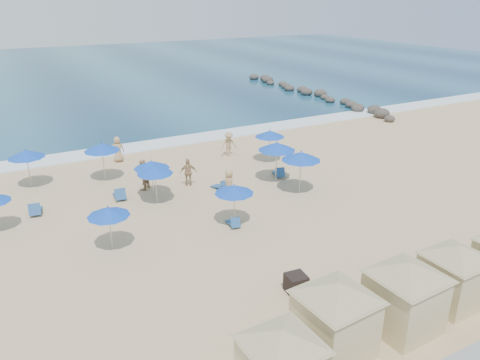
# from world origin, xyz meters

# --- Properties ---
(ground) EXTENTS (160.00, 160.00, 0.00)m
(ground) POSITION_xyz_m (0.00, 0.00, 0.00)
(ground) COLOR tan
(ground) RESTS_ON ground
(ocean) EXTENTS (160.00, 80.00, 0.06)m
(ocean) POSITION_xyz_m (0.00, 55.00, 0.03)
(ocean) COLOR navy
(ocean) RESTS_ON ground
(surf_line) EXTENTS (160.00, 2.50, 0.08)m
(surf_line) POSITION_xyz_m (0.00, 15.50, 0.04)
(surf_line) COLOR white
(surf_line) RESTS_ON ground
(rock_jetty) EXTENTS (2.56, 26.66, 0.96)m
(rock_jetty) POSITION_xyz_m (24.01, 24.90, 0.36)
(rock_jetty) COLOR #302B28
(rock_jetty) RESTS_ON ground
(trash_bin) EXTENTS (0.85, 0.85, 0.77)m
(trash_bin) POSITION_xyz_m (0.50, -5.84, 0.39)
(trash_bin) COLOR black
(trash_bin) RESTS_ON ground
(cabana_0) EXTENTS (4.32, 4.32, 2.71)m
(cabana_0) POSITION_xyz_m (-2.93, -9.96, 1.55)
(cabana_0) COLOR beige
(cabana_0) RESTS_ON ground
(cabana_1) EXTENTS (4.65, 4.65, 2.93)m
(cabana_1) POSITION_xyz_m (-0.33, -9.14, 1.68)
(cabana_1) COLOR beige
(cabana_1) RESTS_ON ground
(cabana_2) EXTENTS (4.69, 4.69, 2.94)m
(cabana_2) POSITION_xyz_m (2.56, -9.36, 1.69)
(cabana_2) COLOR beige
(cabana_2) RESTS_ON ground
(cabana_3) EXTENTS (4.36, 4.36, 2.74)m
(cabana_3) POSITION_xyz_m (5.31, -9.20, 1.57)
(cabana_3) COLOR beige
(cabana_3) RESTS_ON ground
(umbrella_2) EXTENTS (2.18, 2.18, 2.48)m
(umbrella_2) POSITION_xyz_m (-7.56, 10.91, 2.15)
(umbrella_2) COLOR #A5A8AD
(umbrella_2) RESTS_ON ground
(umbrella_3) EXTENTS (1.95, 1.95, 2.22)m
(umbrella_3) POSITION_xyz_m (-5.08, 1.01, 1.92)
(umbrella_3) COLOR #A5A8AD
(umbrella_3) RESTS_ON ground
(umbrella_4) EXTENTS (2.23, 2.23, 2.54)m
(umbrella_4) POSITION_xyz_m (-3.29, 9.89, 2.20)
(umbrella_4) COLOR #A5A8AD
(umbrella_4) RESTS_ON ground
(umbrella_5) EXTENTS (2.02, 2.02, 2.30)m
(umbrella_5) POSITION_xyz_m (-1.54, 4.96, 1.99)
(umbrella_5) COLOR #A5A8AD
(umbrella_5) RESTS_ON ground
(umbrella_6) EXTENTS (2.01, 2.01, 2.28)m
(umbrella_6) POSITION_xyz_m (1.06, 0.50, 1.98)
(umbrella_6) COLOR #A5A8AD
(umbrella_6) RESTS_ON ground
(umbrella_7) EXTENTS (2.06, 2.06, 2.34)m
(umbrella_7) POSITION_xyz_m (-1.45, 5.79, 2.03)
(umbrella_7) COLOR #A5A8AD
(umbrella_7) RESTS_ON ground
(umbrella_8) EXTENTS (2.08, 2.08, 2.36)m
(umbrella_8) POSITION_xyz_m (7.75, 7.89, 2.05)
(umbrella_8) COLOR #A5A8AD
(umbrella_8) RESTS_ON ground
(umbrella_9) EXTENTS (2.34, 2.34, 2.66)m
(umbrella_9) POSITION_xyz_m (6.17, 4.54, 2.31)
(umbrella_9) COLOR #A5A8AD
(umbrella_9) RESTS_ON ground
(umbrella_10) EXTENTS (2.32, 2.32, 2.64)m
(umbrella_10) POSITION_xyz_m (6.44, 2.36, 2.29)
(umbrella_10) COLOR #A5A8AD
(umbrella_10) RESTS_ON ground
(beach_chair_1) EXTENTS (0.81, 1.44, 0.75)m
(beach_chair_1) POSITION_xyz_m (-7.78, 6.70, 0.26)
(beach_chair_1) COLOR #26518B
(beach_chair_1) RESTS_ON ground
(beach_chair_2) EXTENTS (0.77, 1.46, 0.77)m
(beach_chair_2) POSITION_xyz_m (-3.25, 6.53, 0.27)
(beach_chair_2) COLOR #26518B
(beach_chair_2) RESTS_ON ground
(beach_chair_3) EXTENTS (0.66, 1.18, 0.62)m
(beach_chair_3) POSITION_xyz_m (0.95, 0.35, 0.21)
(beach_chair_3) COLOR #26518B
(beach_chair_3) RESTS_ON ground
(beach_chair_4) EXTENTS (0.87, 1.32, 0.67)m
(beach_chair_4) POSITION_xyz_m (2.54, 4.99, 0.23)
(beach_chair_4) COLOR #26518B
(beach_chair_4) RESTS_ON ground
(beach_chair_5) EXTENTS (1.02, 1.45, 0.73)m
(beach_chair_5) POSITION_xyz_m (6.78, 5.13, 0.25)
(beach_chair_5) COLOR #26518B
(beach_chair_5) RESTS_ON ground
(beachgoer_1) EXTENTS (1.16, 1.11, 1.88)m
(beachgoer_1) POSITION_xyz_m (-1.60, 7.23, 0.94)
(beachgoer_1) COLOR tan
(beachgoer_1) RESTS_ON ground
(beachgoer_2) EXTENTS (1.11, 0.76, 1.74)m
(beachgoer_2) POSITION_xyz_m (1.05, 6.50, 0.87)
(beachgoer_2) COLOR tan
(beachgoer_2) RESTS_ON ground
(beachgoer_3) EXTENTS (1.25, 0.80, 1.84)m
(beachgoer_3) POSITION_xyz_m (5.76, 10.26, 0.92)
(beachgoer_3) COLOR tan
(beachgoer_3) RESTS_ON ground
(beachgoer_4) EXTENTS (0.92, 0.63, 1.81)m
(beachgoer_4) POSITION_xyz_m (-1.59, 13.00, 0.90)
(beachgoer_4) COLOR tan
(beachgoer_4) RESTS_ON ground
(beachgoer_5) EXTENTS (0.93, 0.98, 1.69)m
(beachgoer_5) POSITION_xyz_m (2.47, 3.79, 0.84)
(beachgoer_5) COLOR tan
(beachgoer_5) RESTS_ON ground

